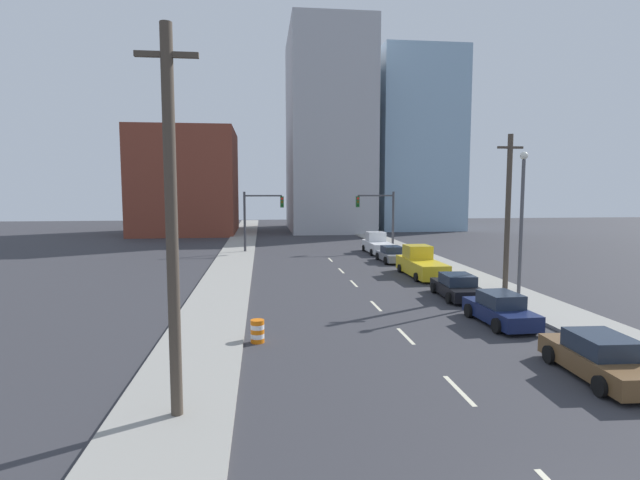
{
  "coord_description": "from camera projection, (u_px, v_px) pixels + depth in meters",
  "views": [
    {
      "loc": [
        -6.05,
        -6.77,
        6.23
      ],
      "look_at": [
        -1.4,
        33.34,
        2.2
      ],
      "focal_mm": 28.0,
      "sensor_mm": 36.0,
      "label": 1
    }
  ],
  "objects": [
    {
      "name": "sedan_navy",
      "position": [
        500.0,
        310.0,
        23.21
      ],
      "size": [
        2.1,
        4.54,
        1.5
      ],
      "rotation": [
        0.0,
        0.0,
        0.03
      ],
      "color": "#141E47",
      "rests_on": "ground"
    },
    {
      "name": "lane_stripe_at_14m",
      "position": [
        406.0,
        336.0,
        21.37
      ],
      "size": [
        0.16,
        2.4,
        0.01
      ],
      "primitive_type": "cube",
      "color": "beige",
      "rests_on": "ground"
    },
    {
      "name": "street_lamp",
      "position": [
        522.0,
        214.0,
        28.31
      ],
      "size": [
        0.44,
        0.44,
        8.39
      ],
      "color": "#4C4C51",
      "rests_on": "ground"
    },
    {
      "name": "sedan_brown",
      "position": [
        600.0,
        358.0,
        16.55
      ],
      "size": [
        2.26,
        4.82,
        1.47
      ],
      "rotation": [
        0.0,
        0.0,
        -0.05
      ],
      "color": "brown",
      "rests_on": "ground"
    },
    {
      "name": "pickup_truck_yellow",
      "position": [
        421.0,
        264.0,
        36.3
      ],
      "size": [
        2.37,
        6.34,
        2.17
      ],
      "rotation": [
        0.0,
        0.0,
        0.02
      ],
      "color": "gold",
      "rests_on": "ground"
    },
    {
      "name": "sedan_gray",
      "position": [
        392.0,
        255.0,
        43.47
      ],
      "size": [
        2.17,
        4.37,
        1.38
      ],
      "rotation": [
        0.0,
        0.0,
        0.03
      ],
      "color": "slate",
      "rests_on": "ground"
    },
    {
      "name": "utility_pole_left_near",
      "position": [
        172.0,
        224.0,
        13.07
      ],
      "size": [
        1.6,
        0.32,
        10.46
      ],
      "color": "#473D33",
      "rests_on": "ground"
    },
    {
      "name": "lane_stripe_at_8m",
      "position": [
        459.0,
        390.0,
        15.58
      ],
      "size": [
        0.16,
        2.4,
        0.01
      ],
      "primitive_type": "cube",
      "color": "beige",
      "rests_on": "ground"
    },
    {
      "name": "traffic_signal_left",
      "position": [
        256.0,
        213.0,
        49.67
      ],
      "size": [
        4.01,
        0.35,
        6.1
      ],
      "color": "#38383D",
      "rests_on": "ground"
    },
    {
      "name": "traffic_signal_right",
      "position": [
        382.0,
        213.0,
        51.14
      ],
      "size": [
        4.01,
        0.35,
        6.1
      ],
      "color": "#38383D",
      "rests_on": "ground"
    },
    {
      "name": "building_glass_right",
      "position": [
        409.0,
        144.0,
        83.56
      ],
      "size": [
        13.0,
        20.0,
        27.83
      ],
      "color": "#8CADC6",
      "rests_on": "ground"
    },
    {
      "name": "traffic_barrel",
      "position": [
        257.0,
        331.0,
        20.42
      ],
      "size": [
        0.56,
        0.56,
        0.95
      ],
      "color": "orange",
      "rests_on": "ground"
    },
    {
      "name": "lane_stripe_at_37m",
      "position": [
        330.0,
        260.0,
        44.88
      ],
      "size": [
        0.16,
        2.4,
        0.01
      ],
      "primitive_type": "cube",
      "color": "beige",
      "rests_on": "ground"
    },
    {
      "name": "lane_stripe_at_31m",
      "position": [
        341.0,
        271.0,
        38.74
      ],
      "size": [
        0.16,
        2.4,
        0.01
      ],
      "primitive_type": "cube",
      "color": "beige",
      "rests_on": "ground"
    },
    {
      "name": "lane_stripe_at_19m",
      "position": [
        376.0,
        306.0,
        26.94
      ],
      "size": [
        0.16,
        2.4,
        0.01
      ],
      "primitive_type": "cube",
      "color": "beige",
      "rests_on": "ground"
    },
    {
      "name": "sedan_black",
      "position": [
        457.0,
        287.0,
        28.94
      ],
      "size": [
        2.32,
        4.73,
        1.38
      ],
      "rotation": [
        0.0,
        0.0,
        -0.05
      ],
      "color": "black",
      "rests_on": "ground"
    },
    {
      "name": "pickup_truck_white",
      "position": [
        377.0,
        245.0,
        49.73
      ],
      "size": [
        2.34,
        5.75,
        2.05
      ],
      "rotation": [
        0.0,
        0.0,
        0.01
      ],
      "color": "silver",
      "rests_on": "ground"
    },
    {
      "name": "building_brick_left",
      "position": [
        187.0,
        182.0,
        72.25
      ],
      "size": [
        14.0,
        16.0,
        14.83
      ],
      "color": "brown",
      "rests_on": "ground"
    },
    {
      "name": "utility_pole_right_mid",
      "position": [
        508.0,
        212.0,
        30.37
      ],
      "size": [
        1.6,
        0.32,
        9.6
      ],
      "color": "#473D33",
      "rests_on": "ground"
    },
    {
      "name": "lane_stripe_at_26m",
      "position": [
        354.0,
        284.0,
        33.41
      ],
      "size": [
        0.16,
        2.4,
        0.01
      ],
      "primitive_type": "cube",
      "color": "beige",
      "rests_on": "ground"
    },
    {
      "name": "sidewalk_right",
      "position": [
        392.0,
        245.0,
        56.46
      ],
      "size": [
        3.39,
        96.08,
        0.15
      ],
      "color": "gray",
      "rests_on": "ground"
    },
    {
      "name": "building_office_center",
      "position": [
        327.0,
        133.0,
        77.85
      ],
      "size": [
        12.0,
        20.0,
        30.33
      ],
      "color": "#A8A8AD",
      "rests_on": "ground"
    },
    {
      "name": "sidewalk_left",
      "position": [
        240.0,
        247.0,
        54.49
      ],
      "size": [
        3.39,
        96.08,
        0.15
      ],
      "color": "gray",
      "rests_on": "ground"
    }
  ]
}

